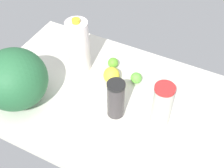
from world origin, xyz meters
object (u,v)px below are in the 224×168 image
(watermelon, at_px, (15,79))
(lemon_beside_bowl, at_px, (111,75))
(tumbler_cup, at_px, (162,104))
(lime_by_jug, at_px, (136,78))
(lime_near_front, at_px, (113,63))
(milk_jug, at_px, (78,46))
(shaker_bottle, at_px, (116,99))

(watermelon, xyz_separation_m, lemon_beside_bowl, (-0.31, -0.29, -0.09))
(lemon_beside_bowl, bearing_deg, tumbler_cup, 158.14)
(tumbler_cup, distance_m, lime_by_jug, 0.25)
(tumbler_cup, relative_size, lemon_beside_bowl, 2.62)
(watermelon, relative_size, lime_by_jug, 5.30)
(lime_near_front, relative_size, lime_by_jug, 0.98)
(milk_jug, bearing_deg, lime_near_front, -152.07)
(watermelon, xyz_separation_m, lime_near_front, (-0.27, -0.38, -0.10))
(milk_jug, bearing_deg, shaker_bottle, 147.75)
(lemon_beside_bowl, height_order, lime_near_front, lemon_beside_bowl)
(shaker_bottle, relative_size, lime_near_front, 3.48)
(lemon_beside_bowl, bearing_deg, milk_jug, -5.02)
(tumbler_cup, bearing_deg, watermelon, 16.25)
(tumbler_cup, bearing_deg, lemon_beside_bowl, -21.86)
(milk_jug, bearing_deg, lime_by_jug, -173.95)
(milk_jug, relative_size, lime_by_jug, 5.35)
(watermelon, distance_m, shaker_bottle, 0.44)
(shaker_bottle, bearing_deg, milk_jug, -32.25)
(tumbler_cup, bearing_deg, shaker_bottle, 14.99)
(tumbler_cup, height_order, lime_by_jug, tumbler_cup)
(watermelon, height_order, lemon_beside_bowl, watermelon)
(tumbler_cup, distance_m, lemon_beside_bowl, 0.32)
(watermelon, bearing_deg, milk_jug, -112.84)
(shaker_bottle, relative_size, lemon_beside_bowl, 2.34)
(lime_by_jug, bearing_deg, tumbler_cup, 138.20)
(milk_jug, xyz_separation_m, lime_near_front, (-0.14, -0.08, -0.11))
(shaker_bottle, height_order, lime_near_front, shaker_bottle)
(lime_by_jug, bearing_deg, lime_near_front, -17.54)
(tumbler_cup, relative_size, lime_by_jug, 3.83)
(shaker_bottle, bearing_deg, watermelon, 16.80)
(watermelon, height_order, lime_by_jug, watermelon)
(watermelon, bearing_deg, lemon_beside_bowl, -136.98)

